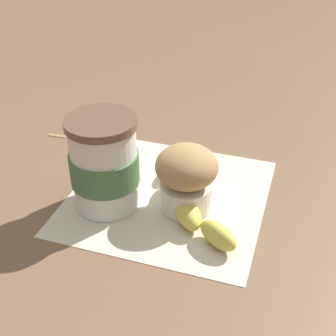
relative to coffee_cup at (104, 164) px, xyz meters
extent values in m
plane|color=brown|center=(0.06, -0.06, -0.06)|extent=(3.00, 3.00, 0.00)
cube|color=beige|center=(0.06, -0.06, -0.06)|extent=(0.31, 0.31, 0.00)
cylinder|color=white|center=(0.00, 0.00, 0.00)|extent=(0.08, 0.08, 0.12)
cylinder|color=brown|center=(0.00, 0.00, 0.06)|extent=(0.09, 0.09, 0.01)
cylinder|color=#4C754C|center=(0.00, 0.00, 0.00)|extent=(0.09, 0.09, 0.04)
cylinder|color=white|center=(0.05, -0.09, -0.04)|extent=(0.07, 0.07, 0.04)
ellipsoid|color=#AD8451|center=(0.05, -0.09, 0.00)|extent=(0.08, 0.08, 0.05)
ellipsoid|color=#D6CC4C|center=(0.11, -0.04, -0.05)|extent=(0.06, 0.03, 0.03)
ellipsoid|color=#D6CC4C|center=(0.06, -0.07, -0.05)|extent=(0.07, 0.06, 0.03)
ellipsoid|color=#D6CC4C|center=(0.02, -0.11, -0.05)|extent=(0.07, 0.07, 0.03)
ellipsoid|color=#D6CC4C|center=(0.00, -0.16, -0.05)|extent=(0.04, 0.06, 0.03)
cube|color=#9E7547|center=(0.11, 0.15, -0.06)|extent=(0.04, 0.11, 0.00)
camera|label=1|loc=(-0.39, -0.33, 0.32)|focal=50.00mm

